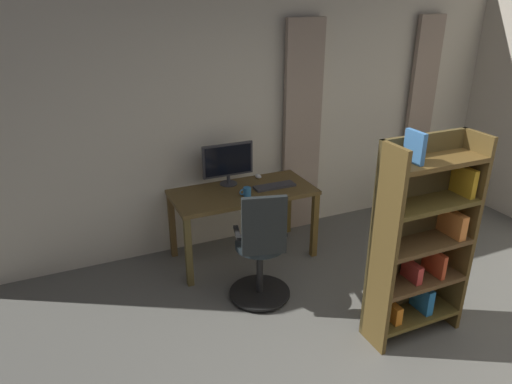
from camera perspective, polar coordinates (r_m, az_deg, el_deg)
The scene contains 11 objects.
back_room_partition at distance 5.09m, azimuth -0.34°, elevation 9.48°, with size 6.25×0.10×2.80m, color beige.
curtain_left_panel at distance 6.26m, azimuth 19.15°, elevation 8.73°, with size 0.36×0.06×2.36m, color tan.
curtain_right_panel at distance 5.29m, azimuth 5.59°, elevation 7.44°, with size 0.44×0.06×2.36m, color tan.
desk at distance 4.79m, azimuth -1.58°, elevation -0.90°, with size 1.44×0.68×0.75m.
office_chair at distance 4.14m, azimuth 0.64°, elevation -7.29°, with size 0.56×0.56×1.09m.
computer_monitor at distance 4.83m, azimuth -3.42°, elevation 3.70°, with size 0.54×0.18×0.44m.
computer_keyboard at distance 4.83m, azimuth 2.28°, elevation 0.72°, with size 0.43×0.14×0.02m, color #333338.
computer_mouse at distance 5.06m, azimuth 0.27°, elevation 1.92°, with size 0.06×0.10×0.04m, color white.
mug_tea at distance 4.60m, azimuth -1.13°, elevation 0.04°, with size 0.12×0.08×0.09m.
bookshelf at distance 3.88m, azimuth 19.19°, elevation -5.55°, with size 0.80×0.30×1.74m.
piano_keyboard at distance 5.67m, azimuth 21.05°, elevation 2.18°, with size 1.20×0.42×0.79m.
Camera 1 is at (1.99, 1.64, 2.60)m, focal length 33.05 mm.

